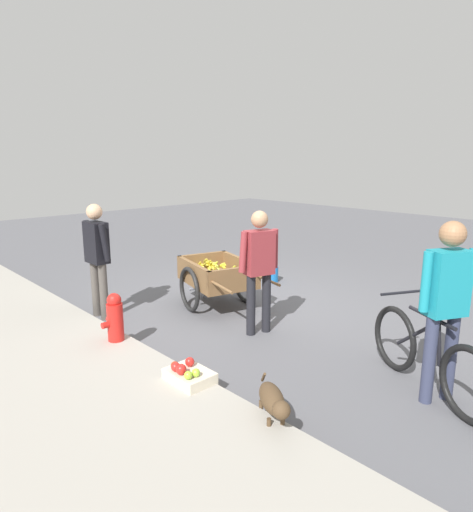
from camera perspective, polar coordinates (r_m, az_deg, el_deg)
The scene contains 11 objects.
ground_plane at distance 6.66m, azimuth 1.59°, elevation -6.30°, with size 24.00×24.00×0.00m, color #56565B.
curb_strip at distance 5.08m, azimuth -25.75°, elevation -13.08°, with size 12.00×2.40×0.12m, color #9E998E.
fruit_cart at distance 6.52m, azimuth -2.38°, elevation -2.67°, with size 1.79×1.16×0.74m.
vendor_person at distance 5.43m, azimuth 2.87°, elevation -0.77°, with size 0.28×0.53×1.52m.
bicycle at distance 4.59m, azimuth 22.96°, elevation -11.59°, with size 1.51×0.82×0.85m.
cyclist_person at distance 4.27m, azimuth 24.95°, elevation -4.63°, with size 0.33×0.52×1.63m.
dog at distance 3.73m, azimuth 4.63°, elevation -17.78°, with size 0.58×0.41×0.40m.
fire_hydrant at distance 5.28m, azimuth -15.08°, elevation -8.06°, with size 0.25×0.25×0.67m.
plastic_bucket at distance 7.88m, azimuth 4.48°, elevation -2.28°, with size 0.22×0.22×0.28m, color #1966B2.
apple_crate at distance 4.34m, azimuth -6.00°, elevation -15.35°, with size 0.44×0.32×0.32m.
bystander_person at distance 6.23m, azimuth -17.20°, elevation 0.57°, with size 0.52×0.21×1.55m.
Camera 1 is at (-4.46, 4.45, 2.15)m, focal length 31.69 mm.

